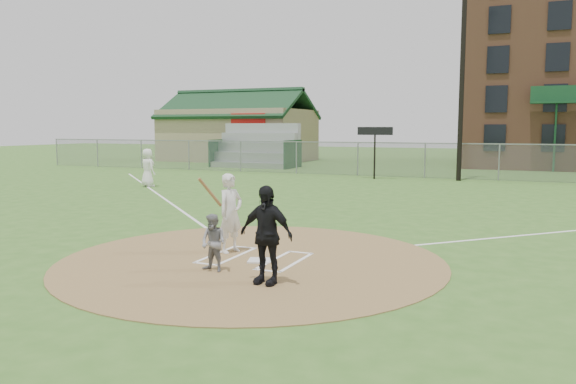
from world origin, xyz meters
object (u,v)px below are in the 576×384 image
at_px(umpire, 266,235).
at_px(ondeck_player, 148,168).
at_px(catcher, 213,243).
at_px(home_plate, 259,260).
at_px(batter_at_plate, 230,213).

height_order(umpire, ondeck_player, ondeck_player).
bearing_deg(catcher, home_plate, 76.09).
bearing_deg(ondeck_player, umpire, 155.95).
bearing_deg(ondeck_player, batter_at_plate, 156.17).
height_order(home_plate, ondeck_player, ondeck_player).
distance_m(catcher, ondeck_player, 17.25).
bearing_deg(catcher, umpire, -6.89).
relative_size(home_plate, catcher, 0.41).
relative_size(home_plate, ondeck_player, 0.26).
height_order(home_plate, umpire, umpire).
bearing_deg(ondeck_player, catcher, 153.59).
distance_m(catcher, umpire, 1.45).
bearing_deg(home_plate, catcher, -112.97).
bearing_deg(home_plate, umpire, -59.75).
distance_m(catcher, batter_at_plate, 1.78).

